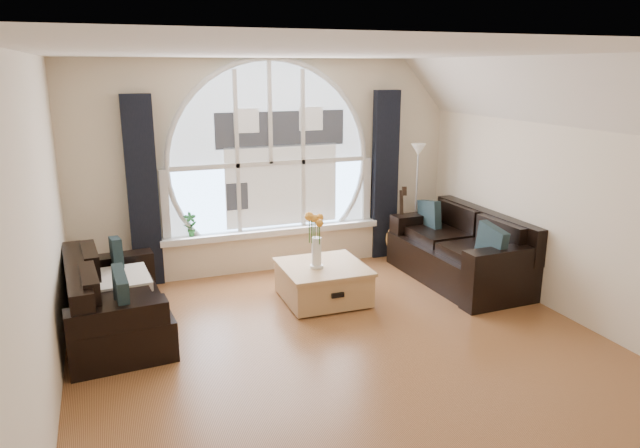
% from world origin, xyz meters
% --- Properties ---
extents(ground, '(5.00, 5.50, 0.01)m').
position_xyz_m(ground, '(0.00, 0.00, 0.00)').
color(ground, brown).
rests_on(ground, ground).
extents(ceiling, '(5.00, 5.50, 0.01)m').
position_xyz_m(ceiling, '(0.00, 0.00, 2.70)').
color(ceiling, silver).
rests_on(ceiling, ground).
extents(wall_back, '(5.00, 0.01, 2.70)m').
position_xyz_m(wall_back, '(0.00, 2.75, 1.35)').
color(wall_back, beige).
rests_on(wall_back, ground).
extents(wall_front, '(5.00, 0.01, 2.70)m').
position_xyz_m(wall_front, '(0.00, -2.75, 1.35)').
color(wall_front, beige).
rests_on(wall_front, ground).
extents(wall_left, '(0.01, 5.50, 2.70)m').
position_xyz_m(wall_left, '(-2.50, 0.00, 1.35)').
color(wall_left, beige).
rests_on(wall_left, ground).
extents(wall_right, '(0.01, 5.50, 2.70)m').
position_xyz_m(wall_right, '(2.50, 0.00, 1.35)').
color(wall_right, beige).
rests_on(wall_right, ground).
extents(attic_slope, '(0.92, 5.50, 0.72)m').
position_xyz_m(attic_slope, '(2.20, 0.00, 2.35)').
color(attic_slope, silver).
rests_on(attic_slope, ground).
extents(arched_window, '(2.60, 0.06, 2.15)m').
position_xyz_m(arched_window, '(0.00, 2.72, 1.62)').
color(arched_window, silver).
rests_on(arched_window, wall_back).
extents(window_sill, '(2.90, 0.22, 0.08)m').
position_xyz_m(window_sill, '(0.00, 2.65, 0.51)').
color(window_sill, white).
rests_on(window_sill, wall_back).
extents(window_frame, '(2.76, 0.08, 2.15)m').
position_xyz_m(window_frame, '(0.00, 2.69, 1.62)').
color(window_frame, white).
rests_on(window_frame, wall_back).
extents(neighbor_house, '(1.70, 0.02, 1.50)m').
position_xyz_m(neighbor_house, '(0.15, 2.71, 1.50)').
color(neighbor_house, silver).
rests_on(neighbor_house, wall_back).
extents(curtain_left, '(0.35, 0.12, 2.30)m').
position_xyz_m(curtain_left, '(-1.60, 2.63, 1.15)').
color(curtain_left, black).
rests_on(curtain_left, ground).
extents(curtain_right, '(0.35, 0.12, 2.30)m').
position_xyz_m(curtain_right, '(1.60, 2.63, 1.15)').
color(curtain_right, black).
rests_on(curtain_right, ground).
extents(sofa_left, '(1.00, 1.79, 0.77)m').
position_xyz_m(sofa_left, '(-2.01, 1.31, 0.40)').
color(sofa_left, black).
rests_on(sofa_left, ground).
extents(sofa_right, '(1.03, 1.97, 0.86)m').
position_xyz_m(sofa_right, '(2.04, 1.40, 0.40)').
color(sofa_right, black).
rests_on(sofa_right, ground).
extents(coffee_chest, '(0.94, 0.94, 0.46)m').
position_xyz_m(coffee_chest, '(0.22, 1.40, 0.23)').
color(coffee_chest, tan).
rests_on(coffee_chest, ground).
extents(throw_blanket, '(0.60, 0.60, 0.10)m').
position_xyz_m(throw_blanket, '(-1.95, 1.47, 0.50)').
color(throw_blanket, silver).
rests_on(throw_blanket, sofa_left).
extents(vase_flowers, '(0.24, 0.24, 0.70)m').
position_xyz_m(vase_flowers, '(0.13, 1.35, 0.81)').
color(vase_flowers, white).
rests_on(vase_flowers, coffee_chest).
extents(floor_lamp, '(0.24, 0.24, 1.60)m').
position_xyz_m(floor_lamp, '(1.97, 2.40, 0.80)').
color(floor_lamp, '#B2B2B2').
rests_on(floor_lamp, ground).
extents(guitar, '(0.41, 0.33, 1.06)m').
position_xyz_m(guitar, '(1.70, 2.37, 0.53)').
color(guitar, olive).
rests_on(guitar, ground).
extents(potted_plant, '(0.18, 0.14, 0.31)m').
position_xyz_m(potted_plant, '(-1.06, 2.65, 0.70)').
color(potted_plant, '#1E6023').
rests_on(potted_plant, window_sill).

